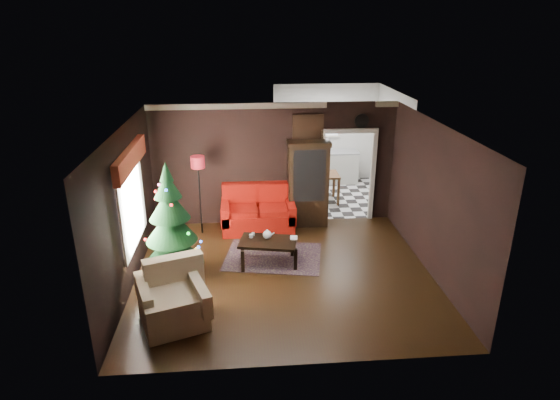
{
  "coord_description": "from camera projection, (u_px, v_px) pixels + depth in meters",
  "views": [
    {
      "loc": [
        -0.72,
        -7.74,
        4.51
      ],
      "look_at": [
        0.0,
        0.9,
        1.15
      ],
      "focal_mm": 30.2,
      "sensor_mm": 36.0,
      "label": 1
    }
  ],
  "objects": [
    {
      "name": "christmas_tree",
      "position": [
        171.0,
        222.0,
        8.53
      ],
      "size": [
        1.39,
        1.39,
        2.14
      ],
      "primitive_type": null,
      "rotation": [
        0.0,
        0.0,
        -0.28
      ],
      "color": "black",
      "rests_on": "ground"
    },
    {
      "name": "curio_cabinet",
      "position": [
        308.0,
        186.0,
        10.7
      ],
      "size": [
        0.9,
        0.45,
        1.9
      ],
      "primitive_type": null,
      "color": "black",
      "rests_on": "ground"
    },
    {
      "name": "doorway",
      "position": [
        347.0,
        177.0,
        10.95
      ],
      "size": [
        1.1,
        0.1,
        2.1
      ],
      "primitive_type": null,
      "color": "white",
      "rests_on": "ground"
    },
    {
      "name": "rug",
      "position": [
        273.0,
        257.0,
        9.51
      ],
      "size": [
        2.12,
        1.71,
        0.01
      ],
      "primitive_type": "cube",
      "rotation": [
        0.0,
        0.0,
        -0.19
      ],
      "color": "#382932",
      "rests_on": "ground"
    },
    {
      "name": "painting",
      "position": [
        308.0,
        127.0,
        10.4
      ],
      "size": [
        0.62,
        0.05,
        0.52
      ],
      "primitive_type": "cube",
      "color": "#AE7C40",
      "rests_on": "wall_back"
    },
    {
      "name": "cup_b",
      "position": [
        251.0,
        236.0,
        9.19
      ],
      "size": [
        0.09,
        0.09,
        0.07
      ],
      "primitive_type": "cylinder",
      "rotation": [
        0.0,
        0.0,
        0.2
      ],
      "color": "white",
      "rests_on": "coffee_table"
    },
    {
      "name": "teapot",
      "position": [
        267.0,
        235.0,
        9.11
      ],
      "size": [
        0.24,
        0.24,
        0.19
      ],
      "primitive_type": null,
      "rotation": [
        0.0,
        0.0,
        0.28
      ],
      "color": "white",
      "rests_on": "coffee_table"
    },
    {
      "name": "wall_back",
      "position": [
        274.0,
        164.0,
        10.69
      ],
      "size": [
        5.5,
        0.0,
        5.5
      ],
      "primitive_type": "plane",
      "rotation": [
        1.57,
        0.0,
        0.0
      ],
      "color": "black",
      "rests_on": "ground"
    },
    {
      "name": "cup_a",
      "position": [
        253.0,
        234.0,
        9.28
      ],
      "size": [
        0.07,
        0.07,
        0.06
      ],
      "primitive_type": "cylinder",
      "rotation": [
        0.0,
        0.0,
        0.11
      ],
      "color": "silver",
      "rests_on": "coffee_table"
    },
    {
      "name": "coffee_table",
      "position": [
        268.0,
        252.0,
        9.16
      ],
      "size": [
        1.2,
        0.86,
        0.49
      ],
      "primitive_type": null,
      "rotation": [
        0.0,
        0.0,
        -0.21
      ],
      "color": "black",
      "rests_on": "rug"
    },
    {
      "name": "wall_clock",
      "position": [
        362.0,
        121.0,
        10.44
      ],
      "size": [
        0.32,
        0.32,
        0.06
      ],
      "primitive_type": "cylinder",
      "color": "white",
      "rests_on": "wall_back"
    },
    {
      "name": "wall_front",
      "position": [
        302.0,
        277.0,
        6.05
      ],
      "size": [
        5.5,
        0.0,
        5.5
      ],
      "primitive_type": "plane",
      "rotation": [
        -1.57,
        0.0,
        0.0
      ],
      "color": "black",
      "rests_on": "ground"
    },
    {
      "name": "kitchen_counter",
      "position": [
        326.0,
        167.0,
        13.68
      ],
      "size": [
        1.8,
        0.6,
        0.9
      ],
      "primitive_type": "cube",
      "color": "beige",
      "rests_on": "ground"
    },
    {
      "name": "ceiling",
      "position": [
        284.0,
        127.0,
        7.86
      ],
      "size": [
        5.5,
        5.5,
        0.0
      ],
      "primitive_type": "plane",
      "rotation": [
        3.14,
        0.0,
        0.0
      ],
      "color": "white",
      "rests_on": "ground"
    },
    {
      "name": "kitchen_window",
      "position": [
        326.0,
        123.0,
        13.46
      ],
      "size": [
        0.7,
        0.06,
        0.7
      ],
      "primitive_type": "cube",
      "color": "white",
      "rests_on": "ground"
    },
    {
      "name": "wall_right",
      "position": [
        434.0,
        200.0,
        8.58
      ],
      "size": [
        0.0,
        5.5,
        5.5
      ],
      "primitive_type": "plane",
      "rotation": [
        1.57,
        0.0,
        -1.57
      ],
      "color": "black",
      "rests_on": "ground"
    },
    {
      "name": "floor_lamp",
      "position": [
        200.0,
        198.0,
        10.27
      ],
      "size": [
        0.37,
        0.37,
        1.9
      ],
      "primitive_type": null,
      "rotation": [
        0.0,
        0.0,
        0.18
      ],
      "color": "black",
      "rests_on": "ground"
    },
    {
      "name": "kitchen_table",
      "position": [
        324.0,
        187.0,
        12.29
      ],
      "size": [
        0.7,
        0.7,
        0.75
      ],
      "primitive_type": null,
      "color": "#583319",
      "rests_on": "ground"
    },
    {
      "name": "kitchen_floor",
      "position": [
        333.0,
        196.0,
        12.72
      ],
      "size": [
        3.0,
        3.0,
        0.0
      ],
      "primitive_type": "plane",
      "color": "white",
      "rests_on": "ground"
    },
    {
      "name": "floor",
      "position": [
        284.0,
        274.0,
        8.88
      ],
      "size": [
        5.5,
        5.5,
        0.0
      ],
      "primitive_type": "plane",
      "color": "black",
      "rests_on": "ground"
    },
    {
      "name": "armchair",
      "position": [
        172.0,
        297.0,
        7.31
      ],
      "size": [
        1.28,
        1.28,
        1.03
      ],
      "primitive_type": null,
      "rotation": [
        0.0,
        0.0,
        0.35
      ],
      "color": "beige",
      "rests_on": "ground"
    },
    {
      "name": "valance",
      "position": [
        130.0,
        158.0,
        8.04
      ],
      "size": [
        0.12,
        2.1,
        0.35
      ],
      "primitive_type": "cube",
      "color": "maroon",
      "rests_on": "wall_left"
    },
    {
      "name": "book",
      "position": [
        290.0,
        234.0,
        9.14
      ],
      "size": [
        0.14,
        0.03,
        0.19
      ],
      "primitive_type": "imported",
      "rotation": [
        0.0,
        0.0,
        -0.13
      ],
      "color": "tan",
      "rests_on": "coffee_table"
    },
    {
      "name": "left_window",
      "position": [
        131.0,
        203.0,
        8.33
      ],
      "size": [
        0.05,
        1.6,
        1.4
      ],
      "primitive_type": "cube",
      "color": "white",
      "rests_on": "wall_left"
    },
    {
      "name": "wall_left",
      "position": [
        126.0,
        210.0,
        8.16
      ],
      "size": [
        0.0,
        5.5,
        5.5
      ],
      "primitive_type": "plane",
      "rotation": [
        1.57,
        0.0,
        1.57
      ],
      "color": "black",
      "rests_on": "ground"
    },
    {
      "name": "loveseat",
      "position": [
        258.0,
        209.0,
        10.57
      ],
      "size": [
        1.7,
        0.9,
        1.0
      ],
      "primitive_type": null,
      "color": "maroon",
      "rests_on": "ground"
    }
  ]
}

